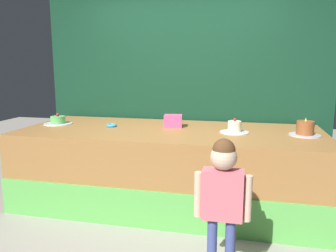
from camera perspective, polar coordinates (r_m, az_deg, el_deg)
The scene contains 9 objects.
ground_plane at distance 3.38m, azimuth -2.33°, elevation -17.26°, with size 12.00×12.00×0.00m, color gray.
stage_platform at distance 3.83m, azimuth 0.32°, elevation -6.97°, with size 3.35×1.39×0.86m.
curtain_backdrop at distance 4.43m, azimuth 2.59°, elevation 8.86°, with size 3.74×0.08×2.91m, color #113823.
child_figure at distance 2.44m, azimuth 9.38°, elevation -10.82°, with size 0.41×0.19×1.06m.
pink_box at distance 3.87m, azimuth 0.88°, elevation 0.87°, with size 0.21×0.16×0.14m, color #F34D87.
donut at distance 3.96m, azimuth -9.67°, elevation 0.11°, with size 0.12×0.12×0.03m, color #3399D8.
cake_left at distance 4.29m, azimuth -18.39°, elevation 0.85°, with size 0.34×0.34×0.14m.
cake_center at distance 3.62m, azimuth 11.35°, elevation -0.33°, with size 0.31×0.31×0.16m.
cake_right at distance 3.68m, azimuth 22.50°, elevation -0.51°, with size 0.32×0.32×0.19m.
Camera 1 is at (0.80, -2.89, 1.56)m, focal length 35.46 mm.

